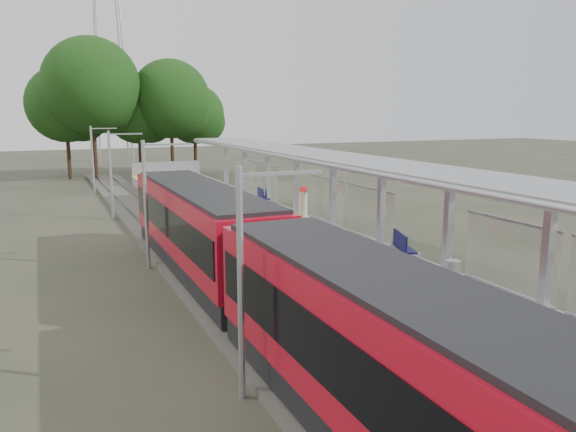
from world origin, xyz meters
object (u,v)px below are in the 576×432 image
(bench_mid, at_px, (403,246))
(litter_bin, at_px, (453,275))
(info_pillar_far, at_px, (303,208))
(train, at_px, (265,270))
(bench_far, at_px, (262,196))

(bench_mid, xyz_separation_m, litter_bin, (-0.59, -3.52, -0.10))
(bench_mid, height_order, info_pillar_far, info_pillar_far)
(bench_mid, bearing_deg, train, -140.75)
(info_pillar_far, xyz_separation_m, litter_bin, (-0.26, -11.51, -0.33))
(bench_mid, bearing_deg, bench_far, 109.41)
(train, bearing_deg, bench_mid, 20.53)
(info_pillar_far, distance_m, litter_bin, 11.51)
(info_pillar_far, bearing_deg, bench_mid, -98.70)
(bench_mid, relative_size, litter_bin, 1.77)
(train, xyz_separation_m, litter_bin, (5.92, -1.09, -0.57))
(bench_mid, distance_m, info_pillar_far, 7.99)
(bench_far, relative_size, info_pillar_far, 0.84)
(train, height_order, bench_far, train)
(train, xyz_separation_m, bench_mid, (6.51, 2.44, -0.47))
(bench_far, relative_size, litter_bin, 1.64)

